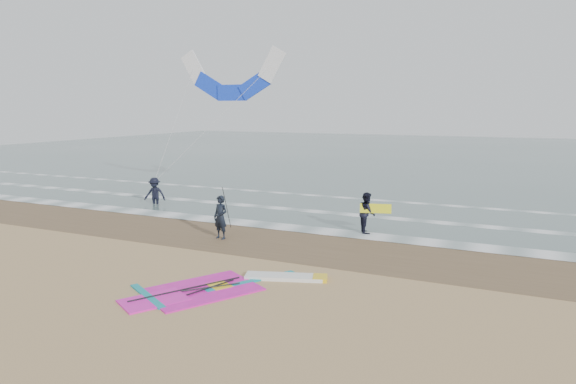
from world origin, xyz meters
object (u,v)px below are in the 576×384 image
at_px(person_wading, 155,188).
at_px(surf_kite, 232,79).
at_px(windsurf_rig, 226,287).
at_px(person_walking, 367,213).
at_px(person_standing, 221,217).

bearing_deg(person_wading, surf_kite, 43.30).
relative_size(windsurf_rig, person_walking, 3.00).
relative_size(person_standing, person_walking, 1.02).
bearing_deg(person_walking, person_wading, 58.48).
relative_size(person_wading, surf_kite, 0.25).
height_order(person_walking, surf_kite, surf_kite).
height_order(windsurf_rig, person_wading, person_wading).
distance_m(windsurf_rig, person_standing, 5.88).
bearing_deg(person_standing, person_wading, 156.22).
bearing_deg(person_wading, person_standing, -50.83).
bearing_deg(surf_kite, person_walking, -30.03).
distance_m(windsurf_rig, person_walking, 8.56).
bearing_deg(surf_kite, windsurf_rig, -60.28).
distance_m(person_wading, surf_kite, 7.76).
distance_m(person_standing, person_walking, 6.16).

